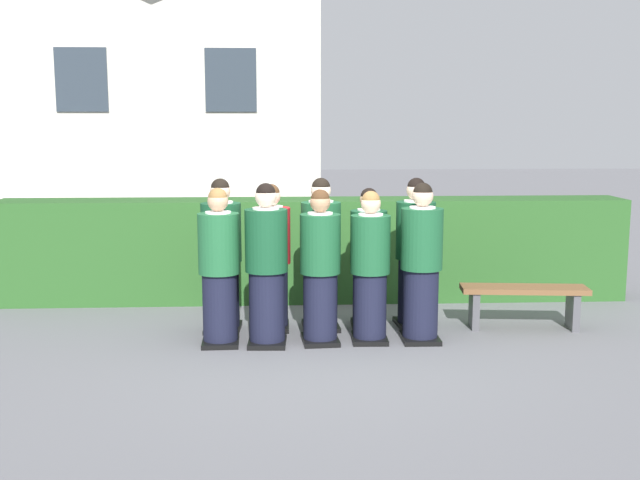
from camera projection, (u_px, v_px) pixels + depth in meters
ground_plane at (321, 342)px, 7.98m from camera, size 60.00×60.00×0.00m
student_front_row_0 at (219, 271)px, 7.80m from camera, size 0.43×0.52×1.64m
student_front_row_1 at (267, 268)px, 7.79m from camera, size 0.44×0.54×1.69m
student_front_row_2 at (320, 270)px, 7.86m from camera, size 0.42×0.52×1.62m
student_front_row_3 at (370, 270)px, 7.92m from camera, size 0.42×0.47×1.60m
student_front_row_4 at (421, 266)px, 7.93m from camera, size 0.44×0.53×1.68m
student_rear_row_0 at (222, 259)px, 8.33m from camera, size 0.44×0.54×1.70m
student_in_red_blazer at (271, 261)px, 8.39m from camera, size 0.42×0.51×1.63m
student_rear_row_2 at (321, 257)px, 8.40m from camera, size 0.44×0.51×1.70m
student_rear_row_3 at (368, 262)px, 8.48m from camera, size 0.41×0.50×1.58m
student_rear_row_4 at (415, 256)px, 8.51m from camera, size 0.44×0.55×1.69m
hedge at (313, 249)px, 9.85m from camera, size 8.10×0.70×1.32m
school_building_main at (170, 66)px, 14.74m from camera, size 6.10×3.46×6.63m
wooden_bench at (524, 298)px, 8.47m from camera, size 1.43×0.50×0.48m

